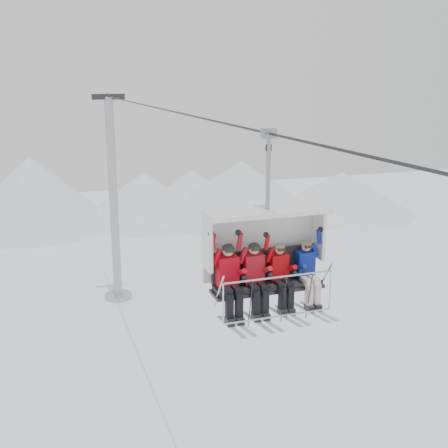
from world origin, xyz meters
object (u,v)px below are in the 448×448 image
object	(u,v)px
lift_tower_right	(114,215)
skier_center_right	(281,274)
skier_center_left	(255,275)
chairlift_carrier	(264,248)
skier_far_left	(229,278)
skier_far_right	(307,271)

from	to	relation	value
lift_tower_right	skier_center_right	world-z (taller)	lift_tower_right
skier_center_left	chairlift_carrier	bearing A→B (deg)	42.28
skier_far_left	skier_far_right	distance (m)	1.87
skier_far_right	lift_tower_right	bearing A→B (deg)	92.12
skier_far_left	skier_center_right	distance (m)	1.21
skier_far_left	skier_center_left	xyz separation A→B (m)	(0.60, -0.00, -0.01)
skier_center_right	skier_center_left	bearing A→B (deg)	179.09
skier_far_left	skier_far_right	xyz separation A→B (m)	(1.87, -0.01, -0.05)
lift_tower_right	skier_far_right	bearing A→B (deg)	-87.88
lift_tower_right	skier_center_left	distance (m)	25.48
chairlift_carrier	skier_center_right	xyz separation A→B (m)	(0.27, -0.32, -0.55)
skier_center_right	skier_far_right	distance (m)	0.66
skier_center_left	skier_far_right	distance (m)	1.27
chairlift_carrier	skier_center_left	bearing A→B (deg)	-137.72
chairlift_carrier	skier_far_right	distance (m)	1.12
chairlift_carrier	skier_center_left	distance (m)	0.68
lift_tower_right	skier_center_left	size ratio (longest dim) A/B	7.74
skier_center_left	skier_far_right	world-z (taller)	skier_center_left
skier_center_left	skier_center_right	bearing A→B (deg)	-0.91
lift_tower_right	skier_far_left	world-z (taller)	lift_tower_right
skier_far_right	skier_center_right	bearing A→B (deg)	-179.99
lift_tower_right	chairlift_carrier	xyz separation A→B (m)	(0.00, -24.77, 4.97)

